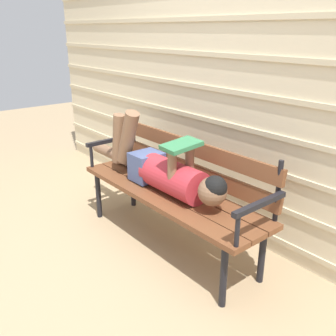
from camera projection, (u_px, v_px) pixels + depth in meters
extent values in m
plane|color=tan|center=(152.00, 251.00, 2.80)|extent=(12.00, 12.00, 0.00)
cube|color=beige|center=(225.00, 90.00, 2.82)|extent=(5.25, 0.06, 2.27)
cube|color=beige|center=(216.00, 210.00, 3.16)|extent=(5.25, 0.02, 0.04)
cube|color=beige|center=(217.00, 182.00, 3.07)|extent=(5.25, 0.02, 0.04)
cube|color=beige|center=(219.00, 153.00, 2.98)|extent=(5.25, 0.02, 0.04)
cube|color=beige|center=(220.00, 123.00, 2.89)|extent=(5.25, 0.02, 0.04)
cube|color=beige|center=(222.00, 90.00, 2.80)|extent=(5.25, 0.02, 0.04)
cube|color=beige|center=(224.00, 55.00, 2.71)|extent=(5.25, 0.02, 0.04)
cube|color=beige|center=(226.00, 18.00, 2.62)|extent=(5.25, 0.02, 0.04)
cube|color=brown|center=(151.00, 199.00, 2.64)|extent=(1.67, 0.15, 0.04)
cube|color=brown|center=(168.00, 193.00, 2.73)|extent=(1.67, 0.15, 0.04)
cube|color=brown|center=(184.00, 188.00, 2.83)|extent=(1.67, 0.15, 0.04)
cube|color=brown|center=(191.00, 170.00, 2.83)|extent=(1.60, 0.05, 0.11)
cube|color=brown|center=(192.00, 148.00, 2.76)|extent=(1.60, 0.05, 0.11)
cylinder|color=black|center=(134.00, 137.00, 3.35)|extent=(0.03, 0.03, 0.40)
cylinder|color=black|center=(278.00, 191.00, 2.24)|extent=(0.03, 0.03, 0.40)
cylinder|color=black|center=(98.00, 195.00, 3.24)|extent=(0.04, 0.04, 0.42)
cylinder|color=black|center=(224.00, 277.00, 2.17)|extent=(0.04, 0.04, 0.42)
cylinder|color=black|center=(133.00, 185.00, 3.45)|extent=(0.04, 0.04, 0.42)
cylinder|color=black|center=(262.00, 254.00, 2.39)|extent=(0.04, 0.04, 0.42)
cube|color=black|center=(109.00, 141.00, 3.24)|extent=(0.04, 0.44, 0.03)
cylinder|color=black|center=(91.00, 156.00, 3.17)|extent=(0.03, 0.03, 0.20)
cube|color=black|center=(260.00, 204.00, 2.07)|extent=(0.04, 0.44, 0.03)
cylinder|color=black|center=(237.00, 230.00, 2.00)|extent=(0.03, 0.03, 0.20)
cylinder|color=#B72D38|center=(174.00, 178.00, 2.64)|extent=(0.52, 0.24, 0.24)
cube|color=#475684|center=(147.00, 166.00, 2.87)|extent=(0.20, 0.23, 0.22)
sphere|color=brown|center=(212.00, 191.00, 2.35)|extent=(0.19, 0.19, 0.19)
sphere|color=black|center=(215.00, 188.00, 2.33)|extent=(0.16, 0.16, 0.16)
cylinder|color=brown|center=(128.00, 138.00, 2.88)|extent=(0.26, 0.11, 0.45)
cylinder|color=brown|center=(118.00, 139.00, 2.99)|extent=(0.15, 0.09, 0.41)
cylinder|color=brown|center=(120.00, 157.00, 3.28)|extent=(0.80, 0.10, 0.10)
cylinder|color=brown|center=(172.00, 167.00, 2.49)|extent=(0.06, 0.06, 0.25)
cylinder|color=brown|center=(190.00, 162.00, 2.59)|extent=(0.06, 0.06, 0.25)
cube|color=#337A4C|center=(181.00, 145.00, 2.49)|extent=(0.20, 0.27, 0.06)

